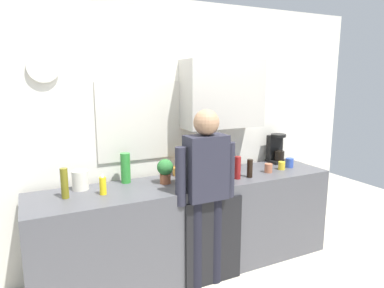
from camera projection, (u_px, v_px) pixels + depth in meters
name	position (u px, v px, depth m)	size (l,w,h in m)	color
ground_plane	(205.00, 283.00, 3.15)	(8.00, 8.00, 0.00)	beige
kitchen_counter	(191.00, 225.00, 3.33)	(2.93, 0.64, 0.90)	#4C4C51
dishwasher_panel	(214.00, 242.00, 3.08)	(0.56, 0.02, 0.81)	black
back_wall_assembly	(178.00, 127.00, 3.53)	(4.53, 0.42, 2.60)	silver
coffee_maker	(276.00, 149.00, 3.96)	(0.20, 0.20, 0.33)	black
bottle_red_vinegar	(237.00, 168.00, 3.30)	(0.06, 0.06, 0.22)	maroon
bottle_amber_beer	(219.00, 171.00, 3.15)	(0.06, 0.06, 0.23)	brown
bottle_clear_soda	(126.00, 168.00, 3.17)	(0.09, 0.09, 0.28)	#2D8C33
bottle_olive_oil	(64.00, 183.00, 2.76)	(0.06, 0.06, 0.25)	olive
bottle_dark_sauce	(250.00, 168.00, 3.35)	(0.06, 0.06, 0.18)	black
cup_yellow_cup	(282.00, 166.00, 3.64)	(0.07, 0.07, 0.09)	yellow
cup_terracotta_mug	(268.00, 168.00, 3.53)	(0.08, 0.08, 0.09)	#B26647
cup_blue_mug	(289.00, 163.00, 3.73)	(0.08, 0.08, 0.10)	#3351B2
mixing_bowl	(184.00, 171.00, 3.45)	(0.22, 0.22, 0.08)	orange
potted_plant	(165.00, 170.00, 3.15)	(0.15, 0.15, 0.23)	#9E5638
dish_soap	(103.00, 185.00, 2.86)	(0.06, 0.06, 0.18)	yellow
storage_canister	(80.00, 180.00, 2.98)	(0.14, 0.14, 0.17)	silver
person_at_sink	(206.00, 184.00, 2.97)	(0.57, 0.22, 1.60)	black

